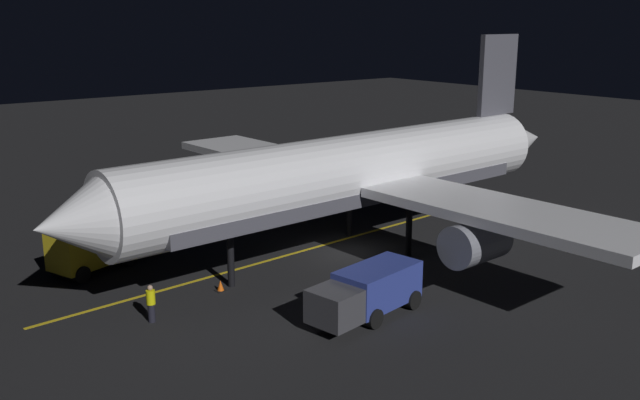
{
  "coord_description": "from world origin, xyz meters",
  "views": [
    {
      "loc": [
        -29.32,
        25.2,
        13.1
      ],
      "look_at": [
        0.0,
        2.0,
        3.5
      ],
      "focal_mm": 39.58,
      "sensor_mm": 36.0,
      "label": 1
    }
  ],
  "objects_px": {
    "baggage_truck": "(102,245)",
    "ground_crew_worker": "(151,303)",
    "airliner": "(356,174)",
    "traffic_cone_near_left": "(241,225)",
    "catering_truck": "(368,292)",
    "traffic_cone_near_right": "(220,286)"
  },
  "relations": [
    {
      "from": "ground_crew_worker",
      "to": "traffic_cone_near_left",
      "type": "distance_m",
      "value": 14.75
    },
    {
      "from": "catering_truck",
      "to": "traffic_cone_near_left",
      "type": "xyz_separation_m",
      "value": [
        15.45,
        -2.95,
        -0.92
      ]
    },
    {
      "from": "traffic_cone_near_left",
      "to": "catering_truck",
      "type": "bearing_deg",
      "value": 169.17
    },
    {
      "from": "catering_truck",
      "to": "baggage_truck",
      "type": "bearing_deg",
      "value": 26.48
    },
    {
      "from": "baggage_truck",
      "to": "traffic_cone_near_right",
      "type": "height_order",
      "value": "baggage_truck"
    },
    {
      "from": "airliner",
      "to": "ground_crew_worker",
      "type": "relative_size",
      "value": 20.88
    },
    {
      "from": "airliner",
      "to": "ground_crew_worker",
      "type": "bearing_deg",
      "value": 97.7
    },
    {
      "from": "baggage_truck",
      "to": "traffic_cone_near_right",
      "type": "distance_m",
      "value": 7.74
    },
    {
      "from": "baggage_truck",
      "to": "traffic_cone_near_left",
      "type": "xyz_separation_m",
      "value": [
        1.61,
        -9.84,
        -1.01
      ]
    },
    {
      "from": "airliner",
      "to": "ground_crew_worker",
      "type": "distance_m",
      "value": 14.22
    },
    {
      "from": "baggage_truck",
      "to": "catering_truck",
      "type": "bearing_deg",
      "value": -153.52
    },
    {
      "from": "baggage_truck",
      "to": "catering_truck",
      "type": "relative_size",
      "value": 1.07
    },
    {
      "from": "airliner",
      "to": "traffic_cone_near_right",
      "type": "distance_m",
      "value": 10.28
    },
    {
      "from": "traffic_cone_near_right",
      "to": "catering_truck",
      "type": "bearing_deg",
      "value": -151.92
    },
    {
      "from": "ground_crew_worker",
      "to": "traffic_cone_near_left",
      "type": "height_order",
      "value": "ground_crew_worker"
    },
    {
      "from": "airliner",
      "to": "ground_crew_worker",
      "type": "xyz_separation_m",
      "value": [
        -1.84,
        13.6,
        -3.72
      ]
    },
    {
      "from": "baggage_truck",
      "to": "ground_crew_worker",
      "type": "bearing_deg",
      "value": 172.59
    },
    {
      "from": "catering_truck",
      "to": "traffic_cone_near_right",
      "type": "relative_size",
      "value": 11.24
    },
    {
      "from": "airliner",
      "to": "traffic_cone_near_left",
      "type": "height_order",
      "value": "airliner"
    },
    {
      "from": "traffic_cone_near_right",
      "to": "baggage_truck",
      "type": "bearing_deg",
      "value": 24.86
    },
    {
      "from": "traffic_cone_near_left",
      "to": "traffic_cone_near_right",
      "type": "distance_m",
      "value": 10.83
    },
    {
      "from": "airliner",
      "to": "catering_truck",
      "type": "relative_size",
      "value": 5.88
    }
  ]
}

